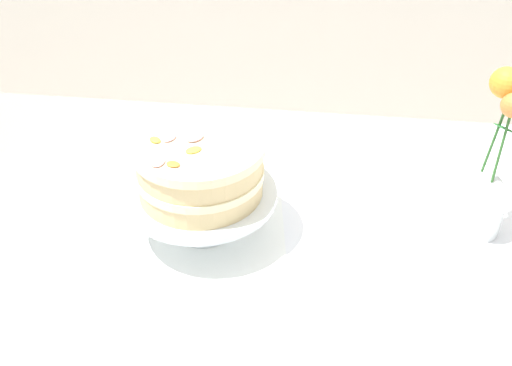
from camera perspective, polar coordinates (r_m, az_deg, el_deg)
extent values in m
cube|color=white|center=(1.19, 3.34, -5.39)|extent=(1.40, 1.00, 0.03)
cylinder|color=brown|center=(1.85, -14.91, -4.22)|extent=(0.06, 0.06, 0.71)
cylinder|color=brown|center=(1.82, 23.36, -7.14)|extent=(0.06, 0.06, 0.71)
cube|color=white|center=(1.18, -5.06, -4.65)|extent=(0.36, 0.36, 0.00)
cylinder|color=silver|center=(1.18, -5.08, -4.41)|extent=(0.11, 0.11, 0.01)
cylinder|color=silver|center=(1.15, -5.19, -2.79)|extent=(0.03, 0.03, 0.07)
cylinder|color=silver|center=(1.13, -5.31, -1.05)|extent=(0.29, 0.29, 0.01)
cylinder|color=beige|center=(1.11, -5.38, -0.02)|extent=(0.23, 0.23, 0.04)
cylinder|color=beige|center=(1.10, -5.45, 1.12)|extent=(0.24, 0.24, 0.02)
cylinder|color=beige|center=(1.08, -5.53, 2.30)|extent=(0.23, 0.23, 0.04)
cylinder|color=beige|center=(1.07, -5.62, 3.54)|extent=(0.24, 0.24, 0.02)
ellipsoid|color=yellow|center=(1.04, -6.08, 3.22)|extent=(0.04, 0.04, 0.00)
ellipsoid|color=orange|center=(1.00, -8.05, 1.83)|extent=(0.03, 0.02, 0.01)
ellipsoid|color=yellow|center=(1.07, -9.77, 4.16)|extent=(0.03, 0.03, 0.01)
ellipsoid|color=pink|center=(1.01, -9.49, 2.05)|extent=(0.02, 0.03, 0.01)
ellipsoid|color=pink|center=(1.07, -5.93, 4.42)|extent=(0.04, 0.04, 0.01)
ellipsoid|color=pink|center=(1.08, -8.37, 4.36)|extent=(0.03, 0.04, 0.01)
cylinder|color=silver|center=(1.24, 21.05, -2.82)|extent=(0.08, 0.08, 0.08)
cone|color=silver|center=(1.20, 21.80, 0.00)|extent=(0.10, 0.10, 0.07)
cylinder|color=#2D6028|center=(1.15, 22.35, 4.68)|extent=(0.02, 0.02, 0.19)
sphere|color=orange|center=(1.11, 23.09, 8.95)|extent=(0.06, 0.06, 0.06)
ellipsoid|color=#236B2D|center=(1.14, 22.93, 4.93)|extent=(0.04, 0.05, 0.01)
cylinder|color=#2D6028|center=(1.14, 22.80, 3.55)|extent=(0.01, 0.02, 0.16)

